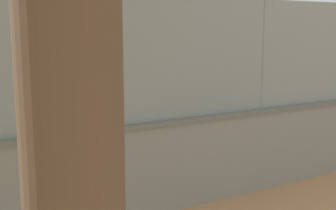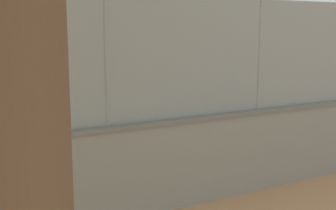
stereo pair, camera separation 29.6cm
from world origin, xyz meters
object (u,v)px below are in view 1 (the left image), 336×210
object	(u,v)px
player_baseline_waiting	(37,99)
player_at_service_line	(250,103)
sports_ball	(144,96)
spare_ball_by_wall	(235,156)
player_foreground_swinging	(106,88)

from	to	relation	value
player_baseline_waiting	player_at_service_line	xyz separation A→B (m)	(-5.67, 3.80, -0.02)
player_baseline_waiting	sports_ball	bearing A→B (deg)	-179.31
spare_ball_by_wall	player_baseline_waiting	bearing A→B (deg)	-57.78
player_foreground_swinging	player_baseline_waiting	xyz separation A→B (m)	(3.22, 2.29, 0.10)
spare_ball_by_wall	player_at_service_line	bearing A→B (deg)	-135.84
player_foreground_swinging	spare_ball_by_wall	bearing A→B (deg)	92.97
player_at_service_line	sports_ball	size ratio (longest dim) A/B	7.98
player_foreground_swinging	sports_ball	world-z (taller)	player_foreground_swinging
sports_ball	spare_ball_by_wall	distance (m)	5.87
player_at_service_line	spare_ball_by_wall	xyz separation A→B (m)	(2.04, 1.98, -0.92)
player_foreground_swinging	player_at_service_line	bearing A→B (deg)	111.95
player_baseline_waiting	player_foreground_swinging	bearing A→B (deg)	-144.58
sports_ball	spare_ball_by_wall	size ratio (longest dim) A/B	1.37
spare_ball_by_wall	player_foreground_swinging	bearing A→B (deg)	-87.03
player_foreground_swinging	sports_ball	bearing A→B (deg)	105.29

